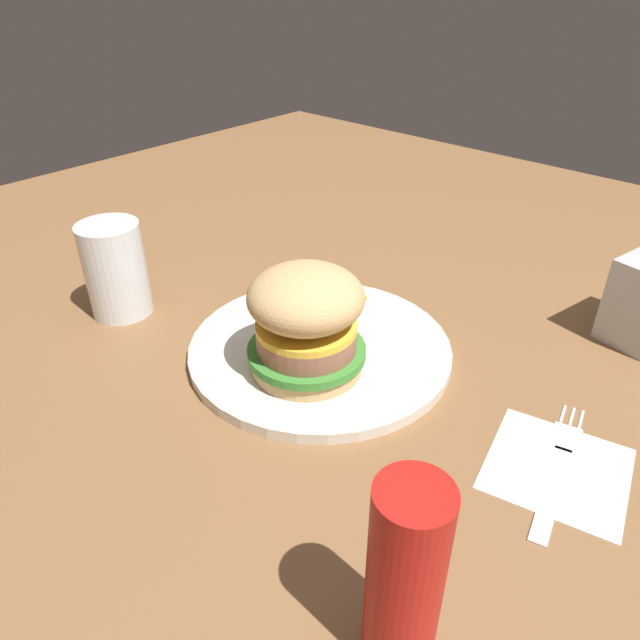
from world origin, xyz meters
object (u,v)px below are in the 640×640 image
Objects in this scene: fries_pile at (324,315)px; drink_glass at (117,276)px; fork at (558,465)px; plate at (320,349)px; sandwich at (309,322)px; ketchup_bottle at (405,579)px; napkin at (557,468)px.

fries_pile is 0.24m from drink_glass.
drink_glass reaches higher than fork.
plate is at bearing 111.73° from drink_glass.
ketchup_bottle is (0.16, 0.22, 0.00)m from sandwich.
napkin is (0.03, 0.29, -0.02)m from fries_pile.
sandwich is 1.06× the size of napkin.
drink_glass is (0.05, -0.25, -0.02)m from sandwich.
napkin is 0.22m from ketchup_bottle.
fries_pile is at bearing -95.65° from fork.
drink_glass is 0.49m from ketchup_bottle.
fork is at bearing 101.94° from sandwich.
napkin is 0.50m from drink_glass.
sandwich is at bearing -78.44° from napkin.
napkin is (-0.01, 0.26, -0.01)m from plate.
plate is 0.08m from sandwich.
fork is (-0.01, 0.26, -0.00)m from plate.
ketchup_bottle is at bearing 54.08° from sandwich.
sandwich is 0.26m from drink_glass.
sandwich is at bearing 101.99° from drink_glass.
fork is at bearing -166.79° from napkin.
ketchup_bottle is (0.24, 0.27, 0.05)m from fries_pile.
fork is at bearing 101.97° from drink_glass.
drink_glass is (0.09, -0.23, 0.04)m from plate.
plate is at bearing 36.92° from fries_pile.
sandwich is at bearing 28.99° from plate.
fries_pile is 0.68× the size of ketchup_bottle.
fries_pile is 0.37m from ketchup_bottle.
drink_glass reaches higher than plate.
fries_pile reaches higher than fork.
fries_pile is at bearing -95.95° from napkin.
napkin is 0.64× the size of fork.
plate is 2.50× the size of drink_glass.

